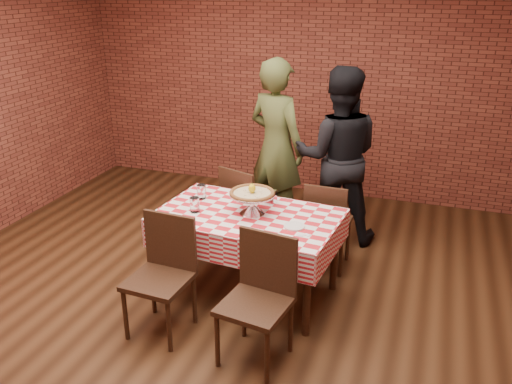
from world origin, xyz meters
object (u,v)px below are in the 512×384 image
chair_near_left (158,279)px  chair_far_right (328,224)px  table (248,255)px  condiment_caddy (271,197)px  water_glass_right (201,192)px  chair_near_right (255,304)px  pizza_stand (252,204)px  diner_olive (276,147)px  chair_far_left (249,208)px  pizza (252,193)px  diner_black (337,156)px  water_glass_left (195,205)px

chair_near_left → chair_far_right: chair_near_left is taller
table → condiment_caddy: size_ratio=11.94×
water_glass_right → chair_near_right: chair_near_right is taller
chair_far_right → condiment_caddy: bearing=46.1°
pizza_stand → chair_near_left: 0.99m
diner_olive → water_glass_right: bearing=96.3°
chair_far_left → condiment_caddy: bearing=146.7°
pizza → diner_olive: 1.32m
chair_near_left → chair_near_right: bearing=-2.0°
chair_near_right → diner_olive: bearing=111.8°
water_glass_right → condiment_caddy: (0.62, 0.09, -0.00)m
pizza → diner_black: size_ratio=0.21×
water_glass_left → chair_near_right: size_ratio=0.14×
chair_near_right → chair_far_right: bearing=91.0°
condiment_caddy → pizza_stand: bearing=-100.9°
diner_olive → condiment_caddy: bearing=127.5°
water_glass_left → chair_near_left: chair_near_left is taller
diner_black → table: bearing=57.8°
pizza → water_glass_right: 0.56m
table → pizza_stand: 0.47m
pizza → water_glass_left: size_ratio=2.93×
water_glass_left → chair_near_right: 1.12m
table → pizza: size_ratio=3.96×
condiment_caddy → diner_black: size_ratio=0.07×
water_glass_left → diner_olive: 1.47m
pizza_stand → diner_black: size_ratio=0.21×
table → water_glass_left: (-0.44, -0.10, 0.45)m
pizza → diner_olive: size_ratio=0.20×
water_glass_left → chair_near_left: 0.73m
water_glass_left → chair_far_left: size_ratio=0.14×
water_glass_right → diner_black: bearing=48.7°
chair_near_right → chair_far_left: size_ratio=1.04×
pizza_stand → diner_black: diner_black is taller
diner_black → pizza: bearing=58.3°
chair_far_left → pizza_stand: bearing=131.1°
condiment_caddy → chair_near_left: bearing=-110.3°
chair_far_right → diner_black: (-0.06, 0.61, 0.47)m
table → diner_black: bearing=69.6°
water_glass_right → chair_near_left: bearing=-87.0°
pizza_stand → chair_far_left: pizza_stand is taller
chair_near_right → chair_far_left: (-0.62, 1.60, -0.02)m
water_glass_left → chair_near_right: bearing=-42.5°
chair_near_left → chair_far_right: bearing=58.8°
pizza → chair_near_right: pizza is taller
chair_near_left → table: bearing=61.9°
table → diner_olive: diner_olive is taller
chair_far_right → diner_olive: (-0.71, 0.63, 0.50)m
pizza → chair_near_left: (-0.48, -0.77, -0.47)m
water_glass_right → chair_near_right: size_ratio=0.14×
chair_near_right → diner_black: size_ratio=0.51×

